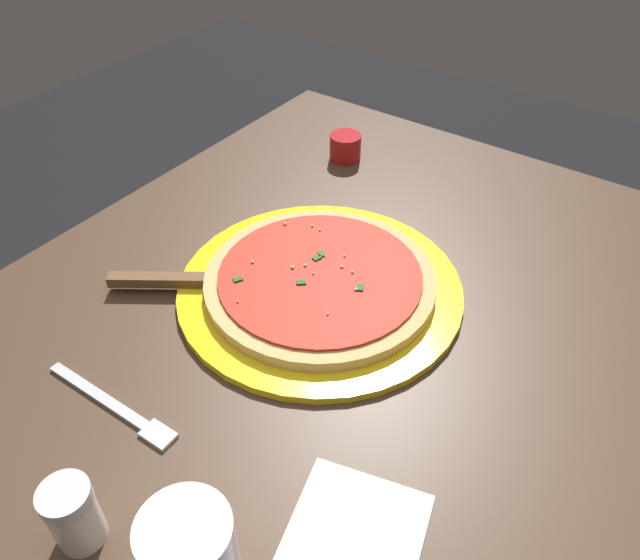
# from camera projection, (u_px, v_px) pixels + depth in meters

# --- Properties ---
(restaurant_table) EXTENTS (1.02, 0.84, 0.77)m
(restaurant_table) POSITION_uv_depth(u_px,v_px,m) (334.00, 378.00, 0.90)
(restaurant_table) COLOR black
(restaurant_table) RESTS_ON ground_plane
(serving_plate) EXTENTS (0.37, 0.37, 0.01)m
(serving_plate) POSITION_uv_depth(u_px,v_px,m) (320.00, 289.00, 0.82)
(serving_plate) COLOR yellow
(serving_plate) RESTS_ON restaurant_table
(pizza) EXTENTS (0.30, 0.30, 0.02)m
(pizza) POSITION_uv_depth(u_px,v_px,m) (320.00, 280.00, 0.81)
(pizza) COLOR #DBB26B
(pizza) RESTS_ON serving_plate
(pizza_server) EXTENTS (0.16, 0.21, 0.01)m
(pizza_server) POSITION_uv_depth(u_px,v_px,m) (189.00, 281.00, 0.82)
(pizza_server) COLOR silver
(pizza_server) RESTS_ON serving_plate
(cup_tall_drink) EXTENTS (0.08, 0.08, 0.10)m
(cup_tall_drink) POSITION_uv_depth(u_px,v_px,m) (191.00, 558.00, 0.51)
(cup_tall_drink) COLOR silver
(cup_tall_drink) RESTS_ON restaurant_table
(cup_small_sauce) EXTENTS (0.05, 0.05, 0.04)m
(cup_small_sauce) POSITION_uv_depth(u_px,v_px,m) (345.00, 147.00, 1.07)
(cup_small_sauce) COLOR #B2191E
(cup_small_sauce) RESTS_ON restaurant_table
(napkin_folded_right) EXTENTS (0.16, 0.15, 0.00)m
(napkin_folded_right) POSITION_uv_depth(u_px,v_px,m) (353.00, 540.00, 0.57)
(napkin_folded_right) COLOR white
(napkin_folded_right) RESTS_ON restaurant_table
(fork) EXTENTS (0.02, 0.19, 0.00)m
(fork) POSITION_uv_depth(u_px,v_px,m) (117.00, 408.00, 0.68)
(fork) COLOR silver
(fork) RESTS_ON restaurant_table
(parmesan_shaker) EXTENTS (0.05, 0.05, 0.07)m
(parmesan_shaker) POSITION_uv_depth(u_px,v_px,m) (73.00, 515.00, 0.55)
(parmesan_shaker) COLOR silver
(parmesan_shaker) RESTS_ON restaurant_table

